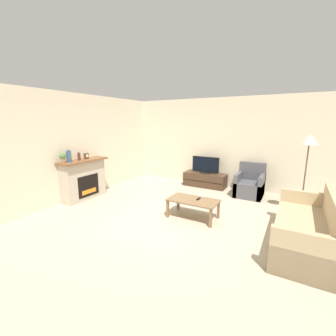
% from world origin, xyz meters
% --- Properties ---
extents(ground_plane, '(24.00, 24.00, 0.00)m').
position_xyz_m(ground_plane, '(0.00, 0.00, 0.00)').
color(ground_plane, tan).
extents(wall_back, '(12.00, 0.06, 2.70)m').
position_xyz_m(wall_back, '(0.00, 2.93, 1.35)').
color(wall_back, beige).
rests_on(wall_back, ground).
extents(wall_left, '(0.06, 12.00, 2.70)m').
position_xyz_m(wall_left, '(-2.89, 0.00, 1.35)').
color(wall_left, beige).
rests_on(wall_left, ground).
extents(fireplace, '(0.48, 1.29, 1.05)m').
position_xyz_m(fireplace, '(-2.68, -0.04, 0.53)').
color(fireplace, '#B7A893').
rests_on(fireplace, ground).
extents(mantel_vase_left, '(0.12, 0.12, 0.31)m').
position_xyz_m(mantel_vase_left, '(-2.66, -0.43, 1.19)').
color(mantel_vase_left, '#385670').
rests_on(mantel_vase_left, fireplace).
extents(mantel_vase_centre_left, '(0.07, 0.07, 0.20)m').
position_xyz_m(mantel_vase_centre_left, '(-2.66, -0.14, 1.14)').
color(mantel_vase_centre_left, '#512D23').
rests_on(mantel_vase_centre_left, fireplace).
extents(mantel_clock, '(0.08, 0.11, 0.15)m').
position_xyz_m(mantel_clock, '(-2.66, 0.08, 1.12)').
color(mantel_clock, brown).
rests_on(mantel_clock, fireplace).
extents(potted_plant, '(0.14, 0.14, 0.23)m').
position_xyz_m(potted_plant, '(-2.66, -0.59, 1.18)').
color(potted_plant, '#936B4C').
rests_on(potted_plant, fireplace).
extents(tv_stand, '(1.30, 0.50, 0.42)m').
position_xyz_m(tv_stand, '(-0.33, 2.61, 0.21)').
color(tv_stand, '#422D1E').
rests_on(tv_stand, ground).
extents(tv, '(0.86, 0.18, 0.52)m').
position_xyz_m(tv, '(-0.33, 2.61, 0.66)').
color(tv, black).
rests_on(tv, tv_stand).
extents(armchair, '(0.70, 0.76, 0.89)m').
position_xyz_m(armchair, '(1.05, 2.36, 0.29)').
color(armchair, '#4C4C51').
rests_on(armchair, ground).
extents(coffee_table, '(1.03, 0.57, 0.40)m').
position_xyz_m(coffee_table, '(0.29, 0.27, 0.35)').
color(coffee_table, brown).
rests_on(coffee_table, ground).
extents(remote, '(0.04, 0.15, 0.02)m').
position_xyz_m(remote, '(0.37, 0.34, 0.41)').
color(remote, black).
rests_on(remote, coffee_table).
extents(couch, '(0.88, 2.01, 0.89)m').
position_xyz_m(couch, '(2.36, 0.12, 0.29)').
color(couch, tan).
rests_on(couch, ground).
extents(floor_lamp, '(0.33, 0.33, 1.76)m').
position_xyz_m(floor_lamp, '(2.26, 1.53, 1.53)').
color(floor_lamp, black).
rests_on(floor_lamp, ground).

